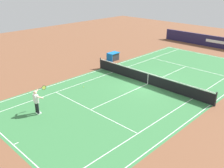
% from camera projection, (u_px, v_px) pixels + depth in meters
% --- Properties ---
extents(ground_plane, '(60.00, 60.00, 0.00)m').
position_uv_depth(ground_plane, '(148.00, 84.00, 21.49)').
color(ground_plane, brown).
extents(court_slab, '(24.20, 11.40, 0.00)m').
position_uv_depth(court_slab, '(148.00, 84.00, 21.49)').
color(court_slab, '#387A42').
rests_on(court_slab, ground_plane).
extents(court_line_markings, '(23.85, 11.05, 0.01)m').
position_uv_depth(court_line_markings, '(148.00, 84.00, 21.49)').
color(court_line_markings, white).
rests_on(court_line_markings, ground_plane).
extents(tennis_net, '(0.10, 11.70, 1.08)m').
position_uv_depth(tennis_net, '(148.00, 78.00, 21.30)').
color(tennis_net, '#2D2D33').
rests_on(tennis_net, ground_plane).
extents(tennis_player_near, '(1.10, 0.78, 1.70)m').
position_uv_depth(tennis_player_near, '(37.00, 101.00, 16.44)').
color(tennis_player_near, black).
rests_on(tennis_player_near, ground_plane).
extents(tennis_ball, '(0.07, 0.07, 0.07)m').
position_uv_depth(tennis_ball, '(83.00, 87.00, 20.80)').
color(tennis_ball, '#CCE01E').
rests_on(tennis_ball, ground_plane).
extents(equipment_cart_tarped, '(1.25, 0.84, 0.85)m').
position_uv_depth(equipment_cart_tarped, '(113.00, 56.00, 27.50)').
color(equipment_cart_tarped, '#2D2D33').
rests_on(equipment_cart_tarped, ground_plane).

